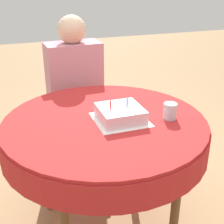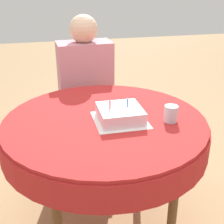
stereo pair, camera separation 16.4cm
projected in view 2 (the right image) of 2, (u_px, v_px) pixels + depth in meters
dining_table at (105, 134)px, 1.73m from camera, size 1.12×1.12×0.77m
chair at (85, 106)px, 2.58m from camera, size 0.41×0.41×0.91m
person at (86, 81)px, 2.40m from camera, size 0.42×0.33×1.23m
napkin at (120, 120)px, 1.68m from camera, size 0.28×0.28×0.00m
birthday_cake at (120, 114)px, 1.67m from camera, size 0.23×0.23×0.12m
drinking_glass at (171, 114)px, 1.65m from camera, size 0.07×0.07×0.09m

